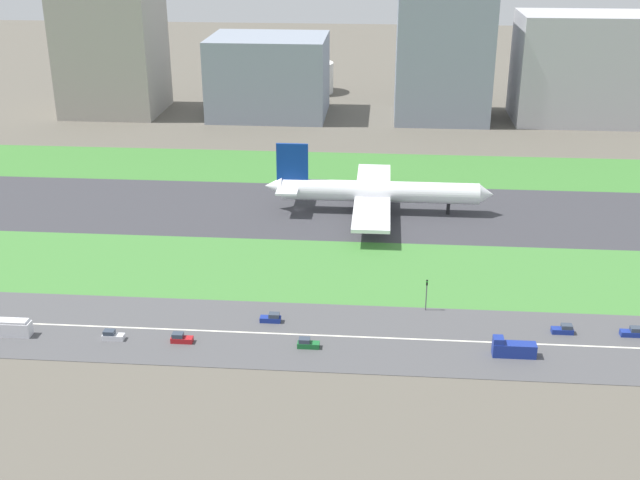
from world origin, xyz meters
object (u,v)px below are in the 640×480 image
object	(u,v)px
car_3	(112,336)
car_2	(307,344)
airliner	(374,192)
truck_1	(513,349)
car_1	(563,330)
traffic_light	(426,293)
car_4	(632,332)
office_tower	(443,50)
hangar_building	(269,76)
terminal_building	(112,54)
bus_0	(3,327)
cargo_warehouse	(585,68)
car_5	(181,338)
car_0	(271,318)
fuel_tank_west	(310,77)

from	to	relation	value
car_3	car_2	size ratio (longest dim) A/B	1.00
airliner	truck_1	size ratio (longest dim) A/B	7.74
car_2	car_1	bearing A→B (deg)	-169.11
car_1	traffic_light	distance (m)	29.17
car_4	office_tower	bearing A→B (deg)	99.07
traffic_light	hangar_building	world-z (taller)	hangar_building
terminal_building	car_3	bearing A→B (deg)	-72.50
bus_0	car_1	bearing A→B (deg)	-175.01
traffic_light	terminal_building	bearing A→B (deg)	125.56
bus_0	cargo_warehouse	size ratio (longest dim) A/B	0.21
terminal_building	cargo_warehouse	size ratio (longest dim) A/B	0.87
car_5	car_4	distance (m)	92.00
car_1	cargo_warehouse	bearing A→B (deg)	77.06
terminal_building	bus_0	bearing A→B (deg)	-78.88
car_2	hangar_building	size ratio (longest dim) A/B	0.09
hangar_building	cargo_warehouse	size ratio (longest dim) A/B	0.86
airliner	car_1	bearing A→B (deg)	-59.31
hangar_building	cargo_warehouse	distance (m)	128.31
car_3	truck_1	distance (m)	80.01
car_2	truck_1	world-z (taller)	truck_1
car_3	car_0	distance (m)	32.72
car_3	traffic_light	xyz separation A→B (m)	(63.88, 17.99, 3.37)
car_0	traffic_light	bearing A→B (deg)	13.73
bus_0	terminal_building	size ratio (longest dim) A/B	0.24
car_1	car_4	bearing A→B (deg)	0.00
bus_0	traffic_light	xyz separation A→B (m)	(86.68, 17.99, 2.47)
car_4	office_tower	size ratio (longest dim) A/B	0.08
bus_0	car_3	xyz separation A→B (m)	(22.79, 0.00, -0.90)
car_5	traffic_light	distance (m)	53.01
bus_0	office_tower	distance (m)	217.75
hangar_building	fuel_tank_west	bearing A→B (deg)	73.75
bus_0	fuel_tank_west	xyz separation A→B (m)	(41.26, 237.00, 5.17)
car_4	terminal_building	xyz separation A→B (m)	(-166.12, 182.00, 23.24)
cargo_warehouse	hangar_building	bearing A→B (deg)	180.00
office_tower	terminal_building	bearing A→B (deg)	180.00
fuel_tank_west	traffic_light	bearing A→B (deg)	-78.28
car_2	car_4	bearing A→B (deg)	-171.36
car_5	car_4	world-z (taller)	same
bus_0	car_4	xyz separation A→B (m)	(128.38, 10.00, -0.90)
car_0	fuel_tank_west	bearing A→B (deg)	93.20
car_0	car_2	size ratio (longest dim) A/B	1.00
car_3	car_0	world-z (taller)	same
terminal_building	hangar_building	distance (m)	66.36
airliner	terminal_building	world-z (taller)	terminal_building
traffic_light	car_4	bearing A→B (deg)	-10.85
car_5	hangar_building	world-z (taller)	hangar_building
car_0	traffic_light	world-z (taller)	traffic_light
bus_0	car_0	bearing A→B (deg)	-169.50
car_3	car_4	bearing A→B (deg)	-174.59
cargo_warehouse	car_1	bearing A→B (deg)	-102.94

